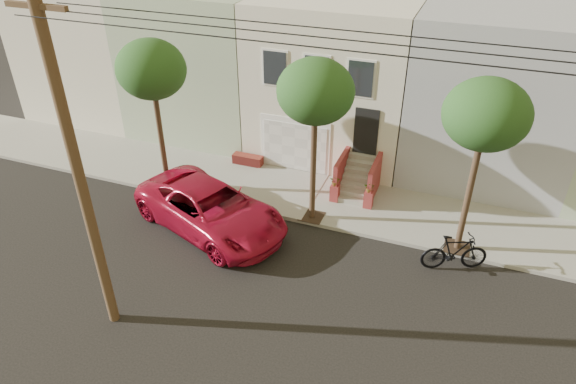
% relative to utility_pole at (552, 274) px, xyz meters
% --- Properties ---
extents(ground, '(90.00, 90.00, 0.00)m').
position_rel_utility_pole_xyz_m(ground, '(-8.00, 3.20, -5.19)').
color(ground, black).
rests_on(ground, ground).
extents(sidewalk, '(40.00, 3.70, 0.15)m').
position_rel_utility_pole_xyz_m(sidewalk, '(-8.00, 8.55, -5.11)').
color(sidewalk, gray).
rests_on(sidewalk, ground).
extents(house_row, '(33.10, 11.70, 7.00)m').
position_rel_utility_pole_xyz_m(house_row, '(-8.00, 14.39, -1.54)').
color(house_row, beige).
rests_on(house_row, sidewalk).
extents(tree_left, '(2.70, 2.57, 6.30)m').
position_rel_utility_pole_xyz_m(tree_left, '(-13.50, 7.10, 0.07)').
color(tree_left, '#2D2116').
rests_on(tree_left, sidewalk).
extents(tree_mid, '(2.70, 2.57, 6.30)m').
position_rel_utility_pole_xyz_m(tree_mid, '(-7.00, 7.10, 0.07)').
color(tree_mid, '#2D2116').
rests_on(tree_mid, sidewalk).
extents(tree_right, '(2.70, 2.57, 6.30)m').
position_rel_utility_pole_xyz_m(tree_right, '(-1.50, 7.10, 0.07)').
color(tree_right, '#2D2116').
rests_on(tree_right, sidewalk).
extents(utility_pole, '(23.60, 1.22, 10.00)m').
position_rel_utility_pole_xyz_m(utility_pole, '(0.00, 0.00, 0.00)').
color(utility_pole, '#4C3323').
rests_on(utility_pole, ground).
extents(pickup_truck, '(6.96, 4.98, 1.76)m').
position_rel_utility_pole_xyz_m(pickup_truck, '(-10.41, 5.25, -4.31)').
color(pickup_truck, '#A30E29').
rests_on(pickup_truck, ground).
extents(motorcycle, '(2.35, 1.46, 1.37)m').
position_rel_utility_pole_xyz_m(motorcycle, '(-1.57, 6.05, -4.50)').
color(motorcycle, black).
rests_on(motorcycle, ground).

